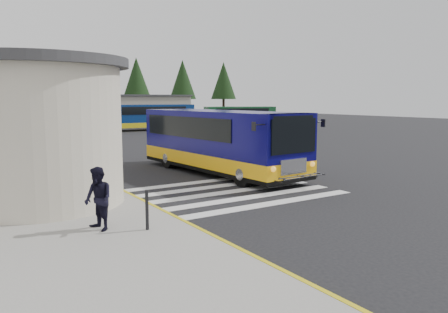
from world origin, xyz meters
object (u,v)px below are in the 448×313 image
bollard (147,210)px  far_bus_a (151,116)px  far_bus_b (240,116)px  pedestrian_a (110,181)px  transit_bus (220,144)px  pedestrian_b (98,199)px

bollard → far_bus_a: far_bus_a is taller
bollard → far_bus_b: 44.63m
pedestrian_a → far_bus_b: 42.13m
transit_bus → pedestrian_a: 8.06m
pedestrian_a → pedestrian_b: 2.77m
pedestrian_b → bollard: (1.10, -0.66, -0.31)m
bollard → far_bus_b: far_bus_b is taller
far_bus_a → far_bus_b: (11.36, -1.89, -0.18)m
bollard → far_bus_a: bearing=66.4°
bollard → pedestrian_a: bearing=89.3°
bollard → far_bus_a: size_ratio=0.11×
bollard → far_bus_a: 40.40m
far_bus_a → pedestrian_b: bearing=158.3°
far_bus_a → far_bus_b: bearing=-95.8°
transit_bus → bollard: 10.12m
pedestrian_b → bollard: bearing=45.5°
bollard → transit_bus: bearing=46.6°
transit_bus → pedestrian_a: size_ratio=6.79×
transit_bus → bollard: bearing=-137.4°
transit_bus → far_bus_a: transit_bus is taller
pedestrian_a → far_bus_a: (16.10, 33.84, 0.71)m
pedestrian_b → far_bus_a: (17.24, 36.37, 0.67)m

